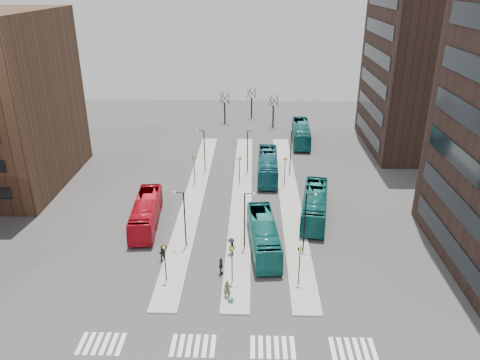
{
  "coord_description": "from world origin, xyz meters",
  "views": [
    {
      "loc": [
        3.33,
        -23.19,
        25.57
      ],
      "look_at": [
        1.97,
        23.89,
        5.0
      ],
      "focal_mm": 35.0,
      "sensor_mm": 36.0,
      "label": 1
    }
  ],
  "objects_px": {
    "commuter_b": "(221,266)",
    "red_bus": "(146,213)",
    "teal_bus_d": "(301,133)",
    "traveller": "(227,290)",
    "suitcase": "(231,301)",
    "teal_bus_b": "(268,166)",
    "teal_bus_c": "(315,205)",
    "teal_bus_a": "(263,235)",
    "commuter_c": "(231,246)",
    "commuter_a": "(162,253)"
  },
  "relations": [
    {
      "from": "teal_bus_d",
      "to": "traveller",
      "type": "relative_size",
      "value": 6.53
    },
    {
      "from": "teal_bus_c",
      "to": "commuter_c",
      "type": "relative_size",
      "value": 6.11
    },
    {
      "from": "teal_bus_b",
      "to": "commuter_a",
      "type": "height_order",
      "value": "teal_bus_b"
    },
    {
      "from": "red_bus",
      "to": "teal_bus_a",
      "type": "distance_m",
      "value": 13.72
    },
    {
      "from": "red_bus",
      "to": "teal_bus_c",
      "type": "xyz_separation_m",
      "value": [
        18.93,
        2.34,
        0.06
      ]
    },
    {
      "from": "red_bus",
      "to": "commuter_a",
      "type": "relative_size",
      "value": 6.88
    },
    {
      "from": "teal_bus_a",
      "to": "teal_bus_b",
      "type": "height_order",
      "value": "teal_bus_b"
    },
    {
      "from": "commuter_b",
      "to": "commuter_c",
      "type": "distance_m",
      "value": 3.46
    },
    {
      "from": "suitcase",
      "to": "teal_bus_d",
      "type": "relative_size",
      "value": 0.04
    },
    {
      "from": "teal_bus_b",
      "to": "commuter_c",
      "type": "bearing_deg",
      "value": -100.52
    },
    {
      "from": "teal_bus_b",
      "to": "teal_bus_c",
      "type": "bearing_deg",
      "value": -65.81
    },
    {
      "from": "commuter_c",
      "to": "teal_bus_b",
      "type": "bearing_deg",
      "value": 174.96
    },
    {
      "from": "suitcase",
      "to": "commuter_c",
      "type": "bearing_deg",
      "value": 110.11
    },
    {
      "from": "commuter_b",
      "to": "red_bus",
      "type": "bearing_deg",
      "value": 41.7
    },
    {
      "from": "red_bus",
      "to": "teal_bus_d",
      "type": "distance_m",
      "value": 35.0
    },
    {
      "from": "teal_bus_a",
      "to": "traveller",
      "type": "xyz_separation_m",
      "value": [
        -3.21,
        -8.25,
        -0.64
      ]
    },
    {
      "from": "traveller",
      "to": "commuter_c",
      "type": "relative_size",
      "value": 0.95
    },
    {
      "from": "red_bus",
      "to": "teal_bus_a",
      "type": "bearing_deg",
      "value": -24.01
    },
    {
      "from": "suitcase",
      "to": "commuter_c",
      "type": "height_order",
      "value": "commuter_c"
    },
    {
      "from": "suitcase",
      "to": "teal_bus_b",
      "type": "distance_m",
      "value": 28.0
    },
    {
      "from": "teal_bus_d",
      "to": "commuter_a",
      "type": "bearing_deg",
      "value": -112.39
    },
    {
      "from": "commuter_c",
      "to": "teal_bus_d",
      "type": "bearing_deg",
      "value": 170.46
    },
    {
      "from": "teal_bus_d",
      "to": "commuter_c",
      "type": "height_order",
      "value": "teal_bus_d"
    },
    {
      "from": "traveller",
      "to": "commuter_b",
      "type": "relative_size",
      "value": 1.04
    },
    {
      "from": "teal_bus_a",
      "to": "commuter_b",
      "type": "relative_size",
      "value": 6.45
    },
    {
      "from": "teal_bus_c",
      "to": "commuter_a",
      "type": "height_order",
      "value": "teal_bus_c"
    },
    {
      "from": "teal_bus_d",
      "to": "teal_bus_c",
      "type": "bearing_deg",
      "value": -89.22
    },
    {
      "from": "commuter_c",
      "to": "suitcase",
      "type": "bearing_deg",
      "value": 8.77
    },
    {
      "from": "suitcase",
      "to": "teal_bus_c",
      "type": "relative_size",
      "value": 0.05
    },
    {
      "from": "traveller",
      "to": "commuter_c",
      "type": "height_order",
      "value": "commuter_c"
    },
    {
      "from": "teal_bus_d",
      "to": "traveller",
      "type": "bearing_deg",
      "value": -100.94
    },
    {
      "from": "teal_bus_c",
      "to": "teal_bus_d",
      "type": "height_order",
      "value": "teal_bus_d"
    },
    {
      "from": "teal_bus_b",
      "to": "teal_bus_a",
      "type": "bearing_deg",
      "value": -91.72
    },
    {
      "from": "teal_bus_c",
      "to": "suitcase",
      "type": "bearing_deg",
      "value": -110.18
    },
    {
      "from": "suitcase",
      "to": "teal_bus_c",
      "type": "distance_m",
      "value": 18.2
    },
    {
      "from": "teal_bus_c",
      "to": "teal_bus_d",
      "type": "bearing_deg",
      "value": 97.33
    },
    {
      "from": "commuter_c",
      "to": "traveller",
      "type": "bearing_deg",
      "value": 6.46
    },
    {
      "from": "commuter_a",
      "to": "commuter_b",
      "type": "height_order",
      "value": "commuter_b"
    },
    {
      "from": "commuter_c",
      "to": "teal_bus_a",
      "type": "bearing_deg",
      "value": 118.4
    },
    {
      "from": "red_bus",
      "to": "teal_bus_a",
      "type": "relative_size",
      "value": 0.99
    },
    {
      "from": "commuter_a",
      "to": "red_bus",
      "type": "bearing_deg",
      "value": -82.08
    },
    {
      "from": "teal_bus_b",
      "to": "traveller",
      "type": "height_order",
      "value": "teal_bus_b"
    },
    {
      "from": "teal_bus_b",
      "to": "commuter_c",
      "type": "xyz_separation_m",
      "value": [
        -4.12,
        -20.08,
        -0.64
      ]
    },
    {
      "from": "traveller",
      "to": "commuter_a",
      "type": "bearing_deg",
      "value": 136.48
    },
    {
      "from": "suitcase",
      "to": "teal_bus_c",
      "type": "bearing_deg",
      "value": 78.56
    },
    {
      "from": "teal_bus_d",
      "to": "traveller",
      "type": "distance_m",
      "value": 42.91
    },
    {
      "from": "commuter_b",
      "to": "teal_bus_a",
      "type": "bearing_deg",
      "value": -43.07
    },
    {
      "from": "suitcase",
      "to": "commuter_a",
      "type": "relative_size",
      "value": 0.32
    },
    {
      "from": "commuter_b",
      "to": "commuter_c",
      "type": "relative_size",
      "value": 0.92
    },
    {
      "from": "teal_bus_c",
      "to": "teal_bus_b",
      "type": "bearing_deg",
      "value": 122.25
    }
  ]
}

